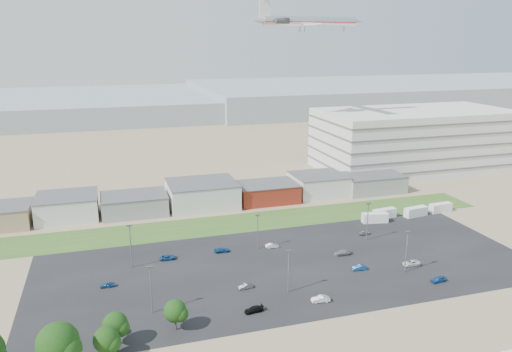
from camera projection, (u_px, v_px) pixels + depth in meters
name	position (u px, v px, depth m)	size (l,w,h in m)	color
ground	(299.00, 310.00, 101.53)	(700.00, 700.00, 0.00)	#8A7B57
parking_lot	(287.00, 266.00, 121.40)	(120.00, 50.00, 0.01)	black
grass_strip	(235.00, 223.00, 149.53)	(160.00, 16.00, 0.02)	#335520
hills_backdrop	(201.00, 103.00, 402.38)	(700.00, 200.00, 9.00)	gray
building_row	(169.00, 197.00, 161.24)	(170.00, 20.00, 8.00)	silver
parking_garage	(414.00, 139.00, 211.26)	(80.00, 40.00, 25.00)	silver
box_trailer_a	(375.00, 218.00, 150.04)	(7.72, 2.41, 2.90)	silver
box_trailer_b	(385.00, 213.00, 154.05)	(7.47, 2.33, 2.80)	silver
box_trailer_c	(416.00, 212.00, 155.38)	(7.73, 2.41, 2.90)	silver
box_trailer_d	(441.00, 208.00, 159.19)	(7.56, 2.36, 2.83)	silver
tree_left	(58.00, 347.00, 79.83)	(7.31, 7.31, 10.97)	black
tree_mid	(107.00, 342.00, 84.51)	(4.76, 4.76, 7.14)	black
tree_right	(115.00, 327.00, 88.88)	(4.84, 4.84, 7.26)	black
tree_near	(175.00, 313.00, 93.62)	(4.65, 4.65, 6.98)	black
lightpole_front_l	(151.00, 290.00, 99.16)	(1.19, 0.50, 10.14)	slate
lightpole_front_m	(288.00, 271.00, 107.42)	(1.15, 0.48, 9.80)	slate
lightpole_front_r	(406.00, 252.00, 116.67)	(1.22, 0.51, 10.34)	slate
lightpole_back_l	(131.00, 246.00, 119.13)	(1.28, 0.53, 10.86)	slate
lightpole_back_m	(258.00, 232.00, 129.92)	(1.12, 0.47, 9.51)	slate
lightpole_back_r	(367.00, 222.00, 135.63)	(1.26, 0.52, 10.69)	slate
airliner	(310.00, 21.00, 183.33)	(45.22, 30.83, 13.36)	silver
parked_car_0	(411.00, 263.00, 121.40)	(2.06, 4.46, 1.24)	silver
parked_car_1	(359.00, 268.00, 119.00)	(1.30, 3.73, 1.23)	navy
parked_car_2	(438.00, 279.00, 113.09)	(1.54, 3.83, 1.31)	navy
parked_car_3	(254.00, 309.00, 100.54)	(1.61, 3.97, 1.15)	black
parked_car_4	(246.00, 286.00, 110.04)	(1.15, 3.30, 1.09)	#595B5E
parked_car_5	(108.00, 285.00, 110.73)	(1.30, 3.23, 1.10)	navy
parked_car_6	(222.00, 250.00, 129.04)	(1.62, 4.00, 1.16)	navy
parked_car_8	(365.00, 233.00, 140.74)	(1.38, 3.43, 1.17)	#A5A5AA
parked_car_9	(168.00, 257.00, 124.69)	(1.86, 4.04, 1.12)	navy
parked_car_10	(116.00, 330.00, 93.08)	(1.85, 4.54, 1.32)	#595B5E
parked_car_11	(272.00, 246.00, 131.81)	(1.24, 3.56, 1.17)	silver
parked_car_12	(342.00, 253.00, 127.29)	(1.76, 4.32, 1.25)	#A5A5AA
parked_car_13	(321.00, 299.00, 104.42)	(1.39, 3.99, 1.31)	silver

